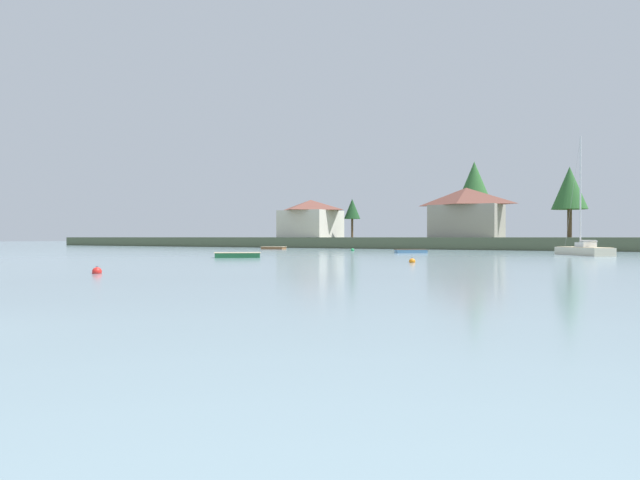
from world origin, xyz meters
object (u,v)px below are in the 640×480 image
Objects in this scene: dinghy_skyblue at (411,252)px; mooring_buoy_orange at (412,261)px; dinghy_green at (237,256)px; mooring_buoy_red at (97,272)px; dinghy_wood at (274,248)px; mooring_buoy_green at (352,250)px; sailboat_cream at (584,253)px.

mooring_buoy_orange is at bearing -65.90° from dinghy_skyblue.
mooring_buoy_red is at bearing -66.87° from dinghy_green.
dinghy_wood is 46.35m from mooring_buoy_orange.
dinghy_skyblue is 25.61m from dinghy_wood.
dinghy_green is 8.13× the size of mooring_buoy_red.
mooring_buoy_green is (-13.20, 47.95, 0.00)m from mooring_buoy_red.
dinghy_skyblue is 7.22× the size of mooring_buoy_green.
mooring_buoy_green is at bearing 125.94° from mooring_buoy_orange.
mooring_buoy_red is 20.72m from mooring_buoy_orange.
mooring_buoy_green is at bearing -8.38° from dinghy_wood.
dinghy_skyblue is at bearing -17.49° from dinghy_wood.
mooring_buoy_orange is (10.29, -23.01, -0.06)m from dinghy_skyblue.
sailboat_cream is 45.55m from mooring_buoy_red.
mooring_buoy_green is (-10.48, 5.64, -0.06)m from dinghy_skyblue.
mooring_buoy_orange is (7.57, 19.29, -0.00)m from mooring_buoy_red.
dinghy_green is 8.42× the size of mooring_buoy_orange.
dinghy_wood is at bearing 171.62° from mooring_buoy_green.
dinghy_wood is at bearing 121.92° from dinghy_green.
dinghy_skyblue is 1.01× the size of dinghy_wood.
mooring_buoy_orange is at bearing -3.96° from dinghy_green.
mooring_buoy_green is at bearing 105.40° from mooring_buoy_red.
dinghy_green is at bearing 176.04° from mooring_buoy_orange.
dinghy_wood is (-18.42, 29.58, -0.01)m from dinghy_green.
dinghy_skyblue is at bearing 74.66° from dinghy_green.
sailboat_cream reaches higher than mooring_buoy_green.
mooring_buoy_red reaches higher than mooring_buoy_orange.
sailboat_cream reaches higher than dinghy_wood.
mooring_buoy_red is at bearing -86.32° from dinghy_skyblue.
dinghy_green is at bearing -58.08° from dinghy_wood.
dinghy_wood is at bearing 162.51° from dinghy_skyblue.
mooring_buoy_green is at bearing 170.22° from sailboat_cream.
mooring_buoy_green is (13.95, -2.06, -0.06)m from dinghy_wood.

